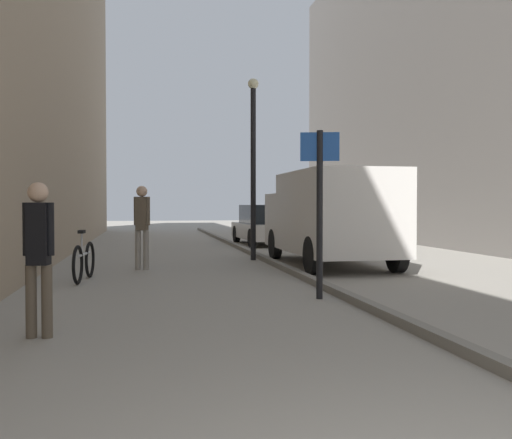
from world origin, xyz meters
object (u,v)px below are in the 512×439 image
object	(u,v)px
pedestrian_mid_block	(39,248)
street_sign_post	(320,199)
bicycle_leaning	(84,261)
pedestrian_main_foreground	(142,221)
delivery_van	(330,215)
parked_car	(266,225)
lamp_post	(253,156)

from	to	relation	value
pedestrian_mid_block	street_sign_post	distance (m)	4.32
street_sign_post	bicycle_leaning	bearing A→B (deg)	-21.74
pedestrian_main_foreground	bicycle_leaning	size ratio (longest dim) A/B	1.06
street_sign_post	bicycle_leaning	distance (m)	4.91
pedestrian_main_foreground	delivery_van	distance (m)	4.44
delivery_van	parked_car	distance (m)	7.59
street_sign_post	lamp_post	world-z (taller)	lamp_post
bicycle_leaning	delivery_van	bearing A→B (deg)	25.81
pedestrian_main_foreground	lamp_post	bearing A→B (deg)	-130.04
pedestrian_mid_block	street_sign_post	size ratio (longest dim) A/B	0.65
lamp_post	pedestrian_mid_block	bearing A→B (deg)	-114.99
pedestrian_main_foreground	lamp_post	distance (m)	3.74
parked_car	bicycle_leaning	world-z (taller)	parked_car
parked_car	street_sign_post	bearing A→B (deg)	-99.77
pedestrian_main_foreground	street_sign_post	bearing A→B (deg)	138.60
pedestrian_main_foreground	delivery_van	xyz separation A→B (m)	(4.44, 0.14, 0.12)
pedestrian_main_foreground	pedestrian_mid_block	world-z (taller)	pedestrian_main_foreground
delivery_van	lamp_post	bearing A→B (deg)	134.29
pedestrian_mid_block	street_sign_post	xyz separation A→B (m)	(3.79, 2.00, 0.56)
parked_car	lamp_post	size ratio (longest dim) A/B	0.89
lamp_post	bicycle_leaning	world-z (taller)	lamp_post
pedestrian_mid_block	delivery_van	size ratio (longest dim) A/B	0.32
street_sign_post	lamp_post	bearing A→B (deg)	-75.87
pedestrian_main_foreground	street_sign_post	world-z (taller)	street_sign_post
street_sign_post	pedestrian_mid_block	bearing A→B (deg)	43.15
pedestrian_main_foreground	bicycle_leaning	xyz separation A→B (m)	(-1.08, -1.80, -0.70)
delivery_van	pedestrian_main_foreground	bearing A→B (deg)	-178.04
pedestrian_main_foreground	street_sign_post	distance (m)	5.43
pedestrian_mid_block	parked_car	bearing A→B (deg)	77.56
delivery_van	bicycle_leaning	xyz separation A→B (m)	(-5.52, -1.93, -0.82)
street_sign_post	lamp_post	xyz separation A→B (m)	(0.14, 6.43, 1.18)
delivery_van	parked_car	xyz separation A→B (m)	(-0.01, 7.58, -0.49)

